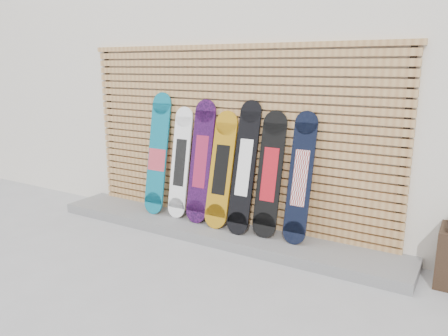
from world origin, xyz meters
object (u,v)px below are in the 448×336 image
at_px(snowboard_5, 270,175).
at_px(snowboard_6, 300,178).
at_px(snowboard_2, 201,162).
at_px(snowboard_4, 244,168).
at_px(snowboard_0, 158,155).
at_px(snowboard_3, 221,170).
at_px(snowboard_1, 180,163).

xyz_separation_m(snowboard_5, snowboard_6, (0.37, -0.00, 0.01)).
xyz_separation_m(snowboard_2, snowboard_4, (0.63, -0.04, 0.01)).
bearing_deg(snowboard_5, snowboard_0, -179.81).
bearing_deg(snowboard_0, snowboard_5, 0.19).
bearing_deg(snowboard_4, snowboard_6, 3.01).
bearing_deg(snowboard_3, snowboard_2, 176.25).
height_order(snowboard_3, snowboard_6, snowboard_6).
relative_size(snowboard_1, snowboard_5, 0.99).
xyz_separation_m(snowboard_0, snowboard_6, (1.99, 0.00, -0.06)).
height_order(snowboard_2, snowboard_5, snowboard_2).
height_order(snowboard_0, snowboard_6, snowboard_0).
relative_size(snowboard_1, snowboard_6, 0.98).
relative_size(snowboard_0, snowboard_2, 1.04).
distance_m(snowboard_2, snowboard_5, 0.94).
distance_m(snowboard_0, snowboard_2, 0.68).
xyz_separation_m(snowboard_3, snowboard_4, (0.33, -0.02, 0.07)).
xyz_separation_m(snowboard_0, snowboard_3, (0.99, -0.02, -0.08)).
height_order(snowboard_0, snowboard_4, snowboard_0).
bearing_deg(snowboard_1, snowboard_4, -3.15).
distance_m(snowboard_3, snowboard_4, 0.33).
relative_size(snowboard_1, snowboard_3, 1.01).
relative_size(snowboard_0, snowboard_4, 1.03).
bearing_deg(snowboard_1, snowboard_3, -3.25).
relative_size(snowboard_2, snowboard_3, 1.09).
height_order(snowboard_1, snowboard_6, snowboard_6).
height_order(snowboard_2, snowboard_6, snowboard_2).
relative_size(snowboard_3, snowboard_5, 0.98).
distance_m(snowboard_3, snowboard_5, 0.64).
bearing_deg(snowboard_6, snowboard_2, 179.94).
bearing_deg(snowboard_1, snowboard_5, -0.70).
distance_m(snowboard_0, snowboard_6, 2.00).
distance_m(snowboard_1, snowboard_4, 0.97).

